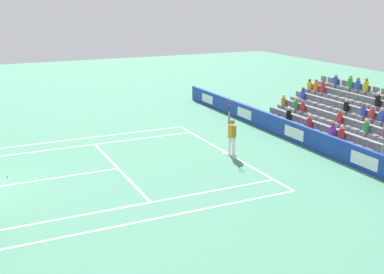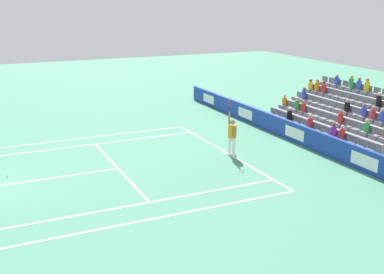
% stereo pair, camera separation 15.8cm
% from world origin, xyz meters
% --- Properties ---
extents(line_baseline, '(10.97, 0.10, 0.01)m').
position_xyz_m(line_baseline, '(0.00, -11.89, 0.00)').
color(line_baseline, white).
rests_on(line_baseline, ground).
extents(line_service, '(8.23, 0.10, 0.01)m').
position_xyz_m(line_service, '(0.00, -6.40, 0.00)').
color(line_service, white).
rests_on(line_service, ground).
extents(line_centre_service, '(0.10, 6.40, 0.01)m').
position_xyz_m(line_centre_service, '(0.00, -3.20, 0.00)').
color(line_centre_service, white).
rests_on(line_centre_service, ground).
extents(line_singles_sideline_left, '(0.10, 11.89, 0.01)m').
position_xyz_m(line_singles_sideline_left, '(4.12, -5.95, 0.00)').
color(line_singles_sideline_left, white).
rests_on(line_singles_sideline_left, ground).
extents(line_singles_sideline_right, '(0.10, 11.89, 0.01)m').
position_xyz_m(line_singles_sideline_right, '(-4.12, -5.95, 0.00)').
color(line_singles_sideline_right, white).
rests_on(line_singles_sideline_right, ground).
extents(line_doubles_sideline_left, '(0.10, 11.89, 0.01)m').
position_xyz_m(line_doubles_sideline_left, '(5.49, -5.95, 0.00)').
color(line_doubles_sideline_left, white).
rests_on(line_doubles_sideline_left, ground).
extents(line_doubles_sideline_right, '(0.10, 11.89, 0.01)m').
position_xyz_m(line_doubles_sideline_right, '(-5.49, -5.95, 0.00)').
color(line_doubles_sideline_right, white).
rests_on(line_doubles_sideline_right, ground).
extents(line_centre_mark, '(0.10, 0.20, 0.01)m').
position_xyz_m(line_centre_mark, '(0.00, -11.79, 0.00)').
color(line_centre_mark, white).
rests_on(line_centre_mark, ground).
extents(sponsor_barrier, '(24.91, 0.22, 1.02)m').
position_xyz_m(sponsor_barrier, '(-0.00, -16.07, 0.51)').
color(sponsor_barrier, '#193899').
rests_on(sponsor_barrier, ground).
extents(tennis_player, '(0.54, 0.43, 2.85)m').
position_xyz_m(tennis_player, '(-0.51, -11.92, 0.99)').
color(tennis_player, white).
rests_on(tennis_player, ground).
extents(stadium_stand, '(8.68, 4.75, 3.03)m').
position_xyz_m(stadium_stand, '(0.00, -19.63, 0.83)').
color(stadium_stand, gray).
rests_on(stadium_stand, ground).
extents(loose_tennis_ball, '(0.07, 0.07, 0.07)m').
position_xyz_m(loose_tennis_ball, '(0.98, -1.83, 0.03)').
color(loose_tennis_ball, '#D1E533').
rests_on(loose_tennis_ball, ground).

